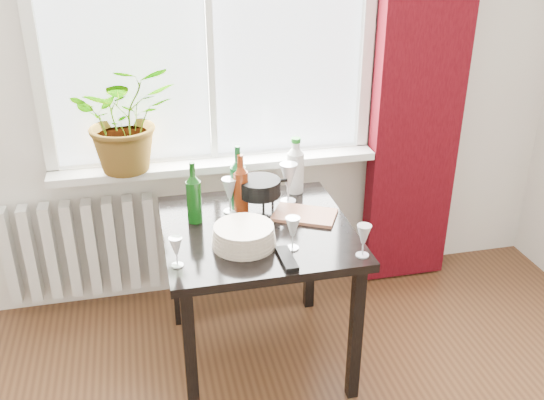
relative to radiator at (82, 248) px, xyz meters
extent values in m
cube|color=white|center=(0.75, 0.04, 1.22)|extent=(1.72, 0.08, 1.62)
cube|color=white|center=(0.75, -0.03, 0.44)|extent=(1.72, 0.20, 0.04)
cube|color=#39050B|center=(1.87, -0.06, 0.92)|extent=(0.50, 0.12, 2.56)
cube|color=silver|center=(0.00, 0.00, 0.00)|extent=(0.80, 0.10, 0.55)
cube|color=black|center=(0.85, -0.63, 0.34)|extent=(0.85, 0.85, 0.04)
cube|color=black|center=(0.48, -1.00, -0.03)|extent=(0.05, 0.05, 0.70)
cube|color=black|center=(0.48, -0.27, -0.03)|extent=(0.05, 0.05, 0.70)
cube|color=black|center=(1.21, -1.00, -0.03)|extent=(0.05, 0.05, 0.70)
cube|color=black|center=(1.21, -0.27, -0.03)|extent=(0.05, 0.05, 0.70)
imported|color=#3C741F|center=(0.31, -0.06, 0.74)|extent=(0.53, 0.47, 0.55)
cylinder|color=beige|center=(0.76, -0.78, 0.40)|extent=(0.33, 0.33, 0.09)
cube|color=black|center=(0.91, -0.94, 0.37)|extent=(0.06, 0.19, 0.02)
cube|color=#AA694D|center=(1.09, -0.57, 0.37)|extent=(0.34, 0.30, 0.02)
camera|label=1|loc=(0.37, -3.01, 1.67)|focal=40.00mm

